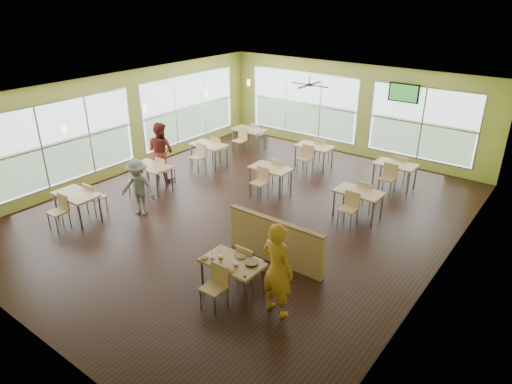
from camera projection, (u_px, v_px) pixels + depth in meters
room at (247, 156)px, 11.68m from camera, size 12.00×12.04×3.20m
window_bays at (241, 119)px, 15.42m from camera, size 9.24×10.24×2.38m
main_table at (232, 267)px, 8.80m from camera, size 1.22×1.52×0.87m
half_wall_divider at (275, 241)px, 9.90m from camera, size 2.40×0.14×1.04m
dining_tables at (254, 164)px, 13.90m from camera, size 6.92×8.72×0.87m
pendant_lights at (176, 101)px, 13.58m from camera, size 0.11×7.31×0.86m
ceiling_fan at (310, 85)px, 13.31m from camera, size 1.25×1.25×0.29m
tv_backwall at (404, 93)px, 14.63m from camera, size 1.00×0.07×0.60m
man_plaid at (277, 269)px, 8.18m from camera, size 0.73×0.53×1.87m
patron_maroon at (161, 151)px, 14.09m from camera, size 0.95×0.77×1.83m
patron_grey at (138, 187)px, 11.94m from camera, size 1.11×0.83×1.53m
cup_blue at (212, 259)px, 8.72m from camera, size 0.09×0.09×0.32m
cup_yellow at (221, 258)px, 8.72m from camera, size 0.11×0.11×0.38m
cup_red_near at (235, 263)px, 8.59m from camera, size 0.08×0.08×0.30m
cup_red_far at (236, 265)px, 8.51m from camera, size 0.09×0.09×0.34m
food_basket at (252, 263)px, 8.64m from camera, size 0.27×0.27×0.06m
ketchup_cup at (245, 276)px, 8.28m from camera, size 0.05×0.05×0.02m
wrapper_left at (205, 258)px, 8.83m from camera, size 0.18×0.17×0.04m
wrapper_mid at (241, 257)px, 8.85m from camera, size 0.19×0.17×0.05m
wrapper_right at (230, 271)px, 8.42m from camera, size 0.16×0.16×0.03m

